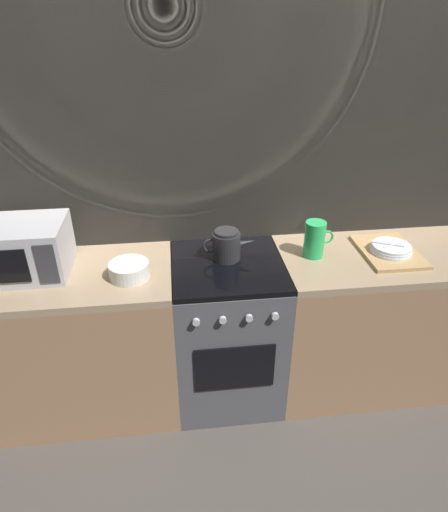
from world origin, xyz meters
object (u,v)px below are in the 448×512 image
microwave (20,249)px  kettle (227,245)px  stove_unit (227,331)px  pitcher (315,239)px  dish_pile (390,250)px  mixing_bowl (129,270)px

microwave → kettle: (1.04, 0.02, -0.05)m
microwave → stove_unit: bearing=-2.4°
pitcher → dish_pile: bearing=-4.5°
stove_unit → kettle: 0.54m
stove_unit → dish_pile: (0.89, 0.00, 0.47)m
microwave → pitcher: microwave is taller
microwave → kettle: size_ratio=1.62×
stove_unit → pitcher: pitcher is taller
kettle → mixing_bowl: size_ratio=1.42×
microwave → kettle: microwave is taller
dish_pile → pitcher: bearing=175.5°
mixing_bowl → stove_unit: bearing=7.6°
stove_unit → microwave: microwave is taller
kettle → dish_pile: size_ratio=0.71×
stove_unit → pitcher: bearing=4.4°
kettle → pitcher: (0.47, -0.03, 0.02)m
microwave → pitcher: (1.51, -0.01, -0.03)m
microwave → pitcher: size_ratio=2.30×
stove_unit → kettle: (0.00, 0.06, 0.53)m
stove_unit → mixing_bowl: (-0.51, -0.07, 0.49)m
kettle → pitcher: pitcher is taller
stove_unit → mixing_bowl: bearing=-172.4°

